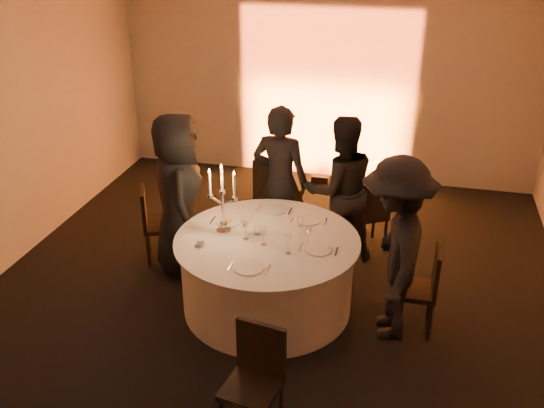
% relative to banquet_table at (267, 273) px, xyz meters
% --- Properties ---
extents(floor, '(7.00, 7.00, 0.00)m').
position_rel_banquet_table_xyz_m(floor, '(0.00, 0.00, -0.38)').
color(floor, black).
rests_on(floor, ground).
extents(wall_back, '(7.00, 0.00, 7.00)m').
position_rel_banquet_table_xyz_m(wall_back, '(0.00, 3.50, 1.12)').
color(wall_back, beige).
rests_on(wall_back, floor).
extents(uplighter_fixture, '(0.25, 0.12, 0.10)m').
position_rel_banquet_table_xyz_m(uplighter_fixture, '(0.00, 3.20, -0.33)').
color(uplighter_fixture, black).
rests_on(uplighter_fixture, floor).
extents(banquet_table, '(1.80, 1.80, 0.77)m').
position_rel_banquet_table_xyz_m(banquet_table, '(0.00, 0.00, 0.00)').
color(banquet_table, black).
rests_on(banquet_table, floor).
extents(chair_left, '(0.51, 0.51, 0.88)m').
position_rel_banquet_table_xyz_m(chair_left, '(-1.45, 0.60, 0.11)').
color(chair_left, black).
rests_on(chair_left, floor).
extents(chair_back_left, '(0.53, 0.53, 1.05)m').
position_rel_banquet_table_xyz_m(chair_back_left, '(-0.24, 1.36, 0.21)').
color(chair_back_left, black).
rests_on(chair_back_left, floor).
extents(chair_back_right, '(0.53, 0.53, 0.89)m').
position_rel_banquet_table_xyz_m(chair_back_right, '(0.88, 1.41, 0.11)').
color(chair_back_right, black).
rests_on(chair_back_right, floor).
extents(chair_right, '(0.39, 0.39, 0.88)m').
position_rel_banquet_table_xyz_m(chair_right, '(1.50, -0.02, 0.11)').
color(chair_right, black).
rests_on(chair_right, floor).
extents(chair_front, '(0.46, 0.46, 0.90)m').
position_rel_banquet_table_xyz_m(chair_front, '(0.31, -1.57, 0.12)').
color(chair_front, black).
rests_on(chair_front, floor).
extents(guest_left, '(0.88, 1.03, 1.79)m').
position_rel_banquet_table_xyz_m(guest_left, '(-1.10, 0.50, 0.51)').
color(guest_left, black).
rests_on(guest_left, floor).
extents(guest_back_left, '(0.69, 0.49, 1.77)m').
position_rel_banquet_table_xyz_m(guest_back_left, '(-0.13, 1.10, 0.50)').
color(guest_back_left, black).
rests_on(guest_back_left, floor).
extents(guest_back_right, '(1.02, 0.94, 1.70)m').
position_rel_banquet_table_xyz_m(guest_back_right, '(0.54, 1.13, 0.46)').
color(guest_back_right, black).
rests_on(guest_back_right, floor).
extents(guest_right, '(0.76, 1.20, 1.76)m').
position_rel_banquet_table_xyz_m(guest_right, '(1.21, -0.12, 0.50)').
color(guest_right, black).
rests_on(guest_right, floor).
extents(plate_left, '(0.36, 0.26, 0.08)m').
position_rel_banquet_table_xyz_m(plate_left, '(-0.46, 0.24, 0.40)').
color(plate_left, silver).
rests_on(plate_left, banquet_table).
extents(plate_back_left, '(0.36, 0.28, 0.01)m').
position_rel_banquet_table_xyz_m(plate_back_left, '(-0.08, 0.63, 0.39)').
color(plate_back_left, silver).
rests_on(plate_back_left, banquet_table).
extents(plate_back_right, '(0.36, 0.25, 0.01)m').
position_rel_banquet_table_xyz_m(plate_back_right, '(0.32, 0.48, 0.39)').
color(plate_back_right, silver).
rests_on(plate_back_right, banquet_table).
extents(plate_right, '(0.36, 0.26, 0.01)m').
position_rel_banquet_table_xyz_m(plate_right, '(0.52, -0.09, 0.39)').
color(plate_right, silver).
rests_on(plate_right, banquet_table).
extents(plate_front, '(0.36, 0.27, 0.01)m').
position_rel_banquet_table_xyz_m(plate_front, '(-0.02, -0.55, 0.39)').
color(plate_front, silver).
rests_on(plate_front, banquet_table).
extents(coffee_cup, '(0.11, 0.11, 0.07)m').
position_rel_banquet_table_xyz_m(coffee_cup, '(-0.58, -0.27, 0.42)').
color(coffee_cup, silver).
rests_on(coffee_cup, banquet_table).
extents(candelabra, '(0.30, 0.15, 0.72)m').
position_rel_banquet_table_xyz_m(candelabra, '(-0.45, 0.04, 0.64)').
color(candelabra, silver).
rests_on(candelabra, banquet_table).
extents(wine_glass_a, '(0.07, 0.07, 0.19)m').
position_rel_banquet_table_xyz_m(wine_glass_a, '(0.41, -0.05, 0.52)').
color(wine_glass_a, silver).
rests_on(wine_glass_a, banquet_table).
extents(wine_glass_b, '(0.07, 0.07, 0.19)m').
position_rel_banquet_table_xyz_m(wine_glass_b, '(0.26, -0.22, 0.52)').
color(wine_glass_b, silver).
rests_on(wine_glass_b, banquet_table).
extents(wine_glass_c, '(0.07, 0.07, 0.19)m').
position_rel_banquet_table_xyz_m(wine_glass_c, '(-0.00, -0.11, 0.52)').
color(wine_glass_c, silver).
rests_on(wine_glass_c, banquet_table).
extents(wine_glass_d, '(0.07, 0.07, 0.19)m').
position_rel_banquet_table_xyz_m(wine_glass_d, '(-0.34, 0.29, 0.52)').
color(wine_glass_d, silver).
rests_on(wine_glass_d, banquet_table).
extents(wine_glass_e, '(0.07, 0.07, 0.19)m').
position_rel_banquet_table_xyz_m(wine_glass_e, '(-0.20, -0.05, 0.52)').
color(wine_glass_e, silver).
rests_on(wine_glass_e, banquet_table).
extents(tumbler_a, '(0.07, 0.07, 0.09)m').
position_rel_banquet_table_xyz_m(tumbler_a, '(0.26, 0.35, 0.43)').
color(tumbler_a, silver).
rests_on(tumbler_a, banquet_table).
extents(tumbler_b, '(0.07, 0.07, 0.09)m').
position_rel_banquet_table_xyz_m(tumbler_b, '(-0.12, 0.07, 0.43)').
color(tumbler_b, silver).
rests_on(tumbler_b, banquet_table).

